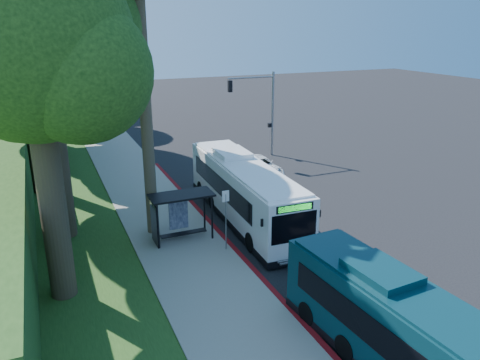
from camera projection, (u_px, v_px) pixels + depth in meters
name	position (u px, v px, depth m)	size (l,w,h in m)	color
ground	(276.00, 202.00, 29.49)	(140.00, 140.00, 0.00)	black
sidewalk	(163.00, 219.00, 26.71)	(4.50, 70.00, 0.12)	gray
red_curb	(226.00, 240.00, 24.10)	(0.25, 30.00, 0.13)	maroon
grass_verge	(52.00, 205.00, 28.92)	(8.00, 70.00, 0.06)	#234719
bus_shelter	(176.00, 208.00, 23.69)	(3.20, 1.51, 2.55)	black
stop_sign_pole	(226.00, 212.00, 22.44)	(0.35, 0.06, 3.17)	gray
traffic_signal_pole	(262.00, 104.00, 38.20)	(4.10, 0.30, 7.00)	gray
tree_0	(40.00, 11.00, 21.23)	(8.40, 8.00, 15.70)	#382B1E
tree_2	(43.00, 26.00, 35.57)	(8.82, 8.40, 15.12)	#382B1E
tree_3	(14.00, 8.00, 41.29)	(10.08, 9.60, 17.28)	#382B1E
tree_4	(44.00, 33.00, 49.91)	(8.40, 8.00, 14.14)	#382B1E
tree_5	(52.00, 38.00, 57.48)	(7.35, 7.00, 12.86)	#382B1E
tree_6	(35.00, 53.00, 16.30)	(7.56, 7.20, 13.74)	#382B1E
white_bus	(244.00, 190.00, 26.41)	(3.00, 12.14, 3.59)	white
teal_bus	(417.00, 342.00, 14.06)	(3.07, 11.11, 3.27)	#0A2E37
pickup	(259.00, 167.00, 34.32)	(2.30, 4.99, 1.39)	white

